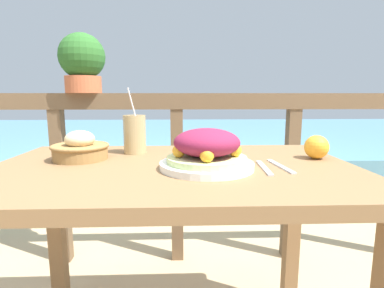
% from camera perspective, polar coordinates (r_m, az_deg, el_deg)
% --- Properties ---
extents(patio_table, '(1.17, 0.74, 0.77)m').
position_cam_1_polar(patio_table, '(1.00, -3.50, -10.10)').
color(patio_table, olive).
rests_on(patio_table, ground_plane).
extents(railing_fence, '(2.80, 0.08, 1.01)m').
position_cam_1_polar(railing_fence, '(1.75, -2.89, -0.58)').
color(railing_fence, brown).
rests_on(railing_fence, ground_plane).
extents(sea_backdrop, '(12.00, 4.00, 0.49)m').
position_cam_1_polar(sea_backdrop, '(4.29, -2.38, -0.77)').
color(sea_backdrop, '#568EA8').
rests_on(sea_backdrop, ground_plane).
extents(salad_plate, '(0.29, 0.29, 0.12)m').
position_cam_1_polar(salad_plate, '(0.91, 2.81, -1.42)').
color(salad_plate, white).
rests_on(salad_plate, patio_table).
extents(drink_glass, '(0.09, 0.09, 0.25)m').
position_cam_1_polar(drink_glass, '(1.17, -10.85, 1.83)').
color(drink_glass, tan).
rests_on(drink_glass, patio_table).
extents(bread_basket, '(0.20, 0.20, 0.10)m').
position_cam_1_polar(bread_basket, '(1.12, -20.51, -0.77)').
color(bread_basket, olive).
rests_on(bread_basket, patio_table).
extents(potted_plant, '(0.25, 0.25, 0.33)m').
position_cam_1_polar(potted_plant, '(1.81, -20.19, 14.51)').
color(potted_plant, '#B75B38').
rests_on(potted_plant, railing_fence).
extents(fork, '(0.03, 0.18, 0.00)m').
position_cam_1_polar(fork, '(0.95, 13.58, -4.41)').
color(fork, silver).
rests_on(fork, patio_table).
extents(knife, '(0.04, 0.18, 0.00)m').
position_cam_1_polar(knife, '(0.98, 16.48, -4.07)').
color(knife, silver).
rests_on(knife, patio_table).
extents(orange_near_basket, '(0.08, 0.08, 0.08)m').
position_cam_1_polar(orange_near_basket, '(1.14, 22.63, -0.53)').
color(orange_near_basket, '#F9A328').
rests_on(orange_near_basket, patio_table).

